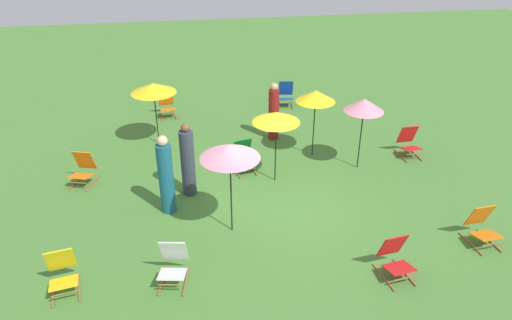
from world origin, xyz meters
TOP-DOWN VIEW (x-y plane):
  - ground_plane at (0.00, 0.00)m, footprint 40.00×40.00m
  - deckchair_0 at (-2.18, 5.61)m, footprint 0.58×0.82m
  - deckchair_1 at (-0.25, 1.65)m, footprint 0.60×0.83m
  - deckchair_2 at (-2.10, -2.21)m, footprint 0.61×0.83m
  - deckchair_3 at (4.07, -2.11)m, footprint 0.53×0.79m
  - deckchair_4 at (1.84, 5.90)m, footprint 0.60×0.83m
  - deckchair_5 at (4.32, 1.72)m, footprint 0.50×0.77m
  - deckchair_6 at (1.93, -2.73)m, footprint 0.57×0.82m
  - deckchair_7 at (-4.22, 1.67)m, footprint 0.69×0.87m
  - deckchair_8 at (-4.03, -2.12)m, footprint 0.61×0.83m
  - umbrella_0 at (-0.87, -0.87)m, footprint 1.20×1.20m
  - umbrella_1 at (2.71, 1.28)m, footprint 0.99×0.99m
  - umbrella_2 at (0.45, 1.00)m, footprint 1.13×1.13m
  - umbrella_3 at (1.73, 2.14)m, footprint 1.03×1.03m
  - umbrella_4 at (-2.44, 3.59)m, footprint 1.25×1.25m
  - person_0 at (-1.68, 0.73)m, footprint 0.45×0.45m
  - person_1 at (0.88, 3.37)m, footprint 0.42×0.42m
  - person_2 at (-2.17, 0.09)m, footprint 0.44×0.44m

SIDE VIEW (x-z plane):
  - ground_plane at x=0.00m, z-range 0.00..0.00m
  - deckchair_0 at x=-2.18m, z-range -0.05..0.79m
  - deckchair_1 at x=-0.25m, z-range -0.05..0.79m
  - deckchair_2 at x=-2.10m, z-range -0.05..0.79m
  - deckchair_3 at x=4.07m, z-range -0.05..0.79m
  - deckchair_4 at x=1.84m, z-range -0.05..0.79m
  - deckchair_5 at x=4.32m, z-range -0.05..0.79m
  - deckchair_6 at x=1.93m, z-range -0.05..0.79m
  - deckchair_7 at x=-4.22m, z-range -0.05..0.79m
  - deckchair_8 at x=-4.03m, z-range -0.05..0.79m
  - person_1 at x=0.88m, z-range -0.04..1.66m
  - person_0 at x=-1.68m, z-range -0.05..1.76m
  - person_2 at x=-2.17m, z-range -0.05..1.81m
  - umbrella_4 at x=-2.44m, z-range 0.77..2.58m
  - umbrella_2 at x=0.45m, z-range 0.79..2.62m
  - umbrella_3 at x=1.73m, z-range 0.78..2.66m
  - umbrella_1 at x=2.71m, z-range 0.79..2.70m
  - umbrella_0 at x=-0.87m, z-range 0.86..2.87m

